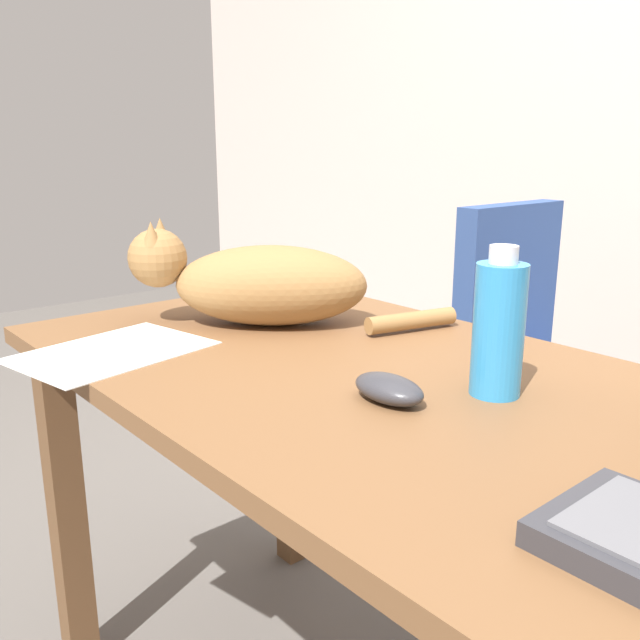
# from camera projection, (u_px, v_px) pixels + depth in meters

# --- Properties ---
(desk) EXTENTS (1.53, 0.69, 0.74)m
(desk) POSITION_uv_depth(u_px,v_px,m) (440.00, 467.00, 0.94)
(desk) COLOR brown
(desk) RESTS_ON ground_plane
(office_chair) EXTENTS (0.48, 0.48, 0.93)m
(office_chair) POSITION_uv_depth(u_px,v_px,m) (545.00, 423.00, 1.66)
(office_chair) COLOR black
(office_chair) RESTS_ON ground_plane
(cat) EXTENTS (0.44, 0.46, 0.20)m
(cat) POSITION_uv_depth(u_px,v_px,m) (259.00, 282.00, 1.27)
(cat) COLOR olive
(cat) RESTS_ON desk
(computer_mouse) EXTENTS (0.11, 0.06, 0.04)m
(computer_mouse) POSITION_uv_depth(u_px,v_px,m) (389.00, 389.00, 0.90)
(computer_mouse) COLOR #333338
(computer_mouse) RESTS_ON desk
(paper_sheet) EXTENTS (0.26, 0.33, 0.00)m
(paper_sheet) POSITION_uv_depth(u_px,v_px,m) (112.00, 351.00, 1.11)
(paper_sheet) COLOR white
(paper_sheet) RESTS_ON desk
(water_bottle) EXTENTS (0.07, 0.07, 0.21)m
(water_bottle) POSITION_uv_depth(u_px,v_px,m) (499.00, 328.00, 0.90)
(water_bottle) COLOR #2D8CD1
(water_bottle) RESTS_ON desk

